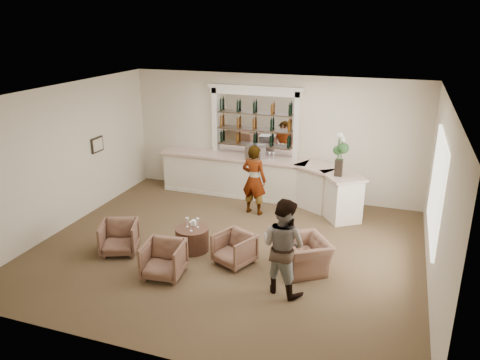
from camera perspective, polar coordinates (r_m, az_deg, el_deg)
name	(u,v)px	position (r m, az deg, el deg)	size (l,w,h in m)	color
ground	(228,248)	(10.14, -1.46, -8.34)	(8.00, 8.00, 0.00)	brown
room_shell	(246,135)	(9.89, 0.77, 5.46)	(8.04, 7.02, 3.32)	beige
bar_counter	(261,179)	(12.57, 2.63, 0.10)	(5.72, 1.80, 1.14)	white
back_bar_alcove	(255,122)	(12.66, 1.81, 7.10)	(2.64, 0.25, 3.00)	white
cocktail_table	(192,239)	(10.04, -5.83, -7.15)	(0.71, 0.71, 0.50)	brown
sommelier	(254,180)	(11.57, 1.72, 0.02)	(0.65, 0.42, 1.77)	gray
guest	(283,246)	(8.33, 5.29, -8.04)	(0.87, 0.67, 1.78)	gray
armchair_left	(119,237)	(10.16, -14.51, -6.79)	(0.73, 0.75, 0.68)	brown
armchair_center	(164,259)	(9.12, -9.29, -9.54)	(0.74, 0.76, 0.69)	brown
armchair_right	(234,249)	(9.43, -0.70, -8.40)	(0.69, 0.71, 0.64)	brown
armchair_far	(304,254)	(9.32, 7.85, -8.99)	(0.97, 0.85, 0.63)	brown
espresso_machine	(255,152)	(12.30, 1.90, 3.39)	(0.44, 0.37, 0.39)	silver
flower_vase	(340,152)	(11.15, 12.07, 3.38)	(0.28, 0.28, 1.04)	black
wine_glass_bar_left	(273,156)	(12.29, 4.10, 2.90)	(0.07, 0.07, 0.21)	white
wine_glass_bar_right	(270,156)	(12.31, 3.62, 2.94)	(0.07, 0.07, 0.21)	white
wine_glass_tbl_a	(187,222)	(9.96, -6.46, -5.14)	(0.07, 0.07, 0.21)	white
wine_glass_tbl_b	(198,223)	(9.91, -5.18, -5.21)	(0.07, 0.07, 0.21)	white
wine_glass_tbl_c	(191,226)	(9.76, -6.01, -5.63)	(0.07, 0.07, 0.21)	white
napkin_holder	(194,223)	(10.03, -5.66, -5.21)	(0.08, 0.08, 0.12)	white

